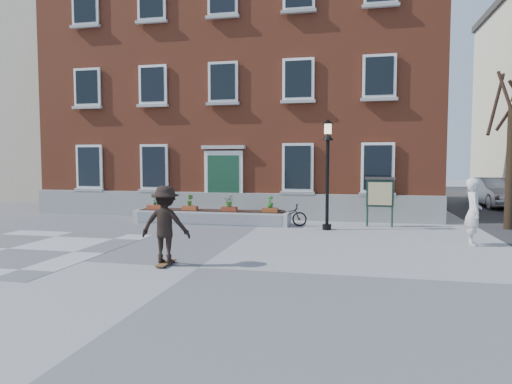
% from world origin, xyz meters
% --- Properties ---
extents(ground, '(100.00, 100.00, 0.00)m').
position_xyz_m(ground, '(0.00, 0.00, 0.00)').
color(ground, gray).
rests_on(ground, ground).
extents(checker_patch, '(6.00, 6.00, 0.01)m').
position_xyz_m(checker_patch, '(-6.00, 1.00, 0.01)').
color(checker_patch, '#5A5A5D').
rests_on(checker_patch, ground).
extents(distant_building, '(10.00, 12.00, 13.00)m').
position_xyz_m(distant_building, '(-18.00, 20.00, 6.50)').
color(distant_building, '#C0B79B').
rests_on(distant_building, ground).
extents(bicycle, '(1.62, 0.60, 0.85)m').
position_xyz_m(bicycle, '(0.97, 7.14, 0.42)').
color(bicycle, black).
rests_on(bicycle, ground).
extents(parked_car, '(1.96, 4.85, 1.57)m').
position_xyz_m(parked_car, '(10.88, 16.47, 0.78)').
color(parked_car, '#AAADAF').
rests_on(parked_car, ground).
extents(bystander, '(0.51, 0.74, 1.97)m').
position_xyz_m(bystander, '(6.93, 4.39, 0.98)').
color(bystander, silver).
rests_on(bystander, ground).
extents(brick_building, '(18.40, 10.85, 12.60)m').
position_xyz_m(brick_building, '(-2.00, 13.98, 6.30)').
color(brick_building, '#984429').
rests_on(brick_building, ground).
extents(planter_assembly, '(6.20, 1.12, 1.15)m').
position_xyz_m(planter_assembly, '(-1.99, 7.18, 0.31)').
color(planter_assembly, beige).
rests_on(planter_assembly, ground).
extents(bare_tree, '(1.83, 1.83, 6.16)m').
position_xyz_m(bare_tree, '(9.01, 8.01, 2.79)').
color(bare_tree, black).
rests_on(bare_tree, ground).
extents(lamp_post, '(0.40, 0.40, 3.93)m').
position_xyz_m(lamp_post, '(2.56, 6.49, 2.54)').
color(lamp_post, black).
rests_on(lamp_post, ground).
extents(notice_board, '(1.10, 0.16, 1.87)m').
position_xyz_m(notice_board, '(4.45, 7.64, 1.26)').
color(notice_board, '#193322').
rests_on(notice_board, ground).
extents(skateboarder, '(1.23, 0.78, 1.90)m').
position_xyz_m(skateboarder, '(-0.84, 0.07, 0.98)').
color(skateboarder, brown).
rests_on(skateboarder, ground).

